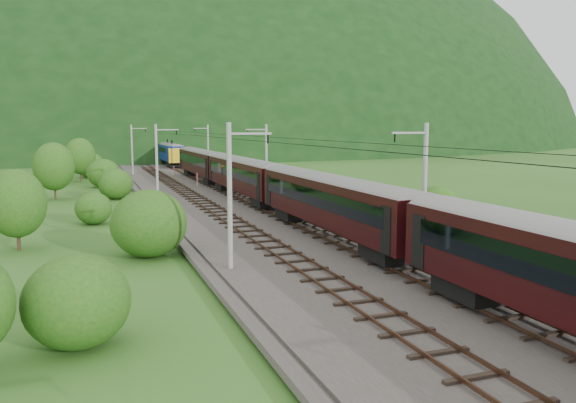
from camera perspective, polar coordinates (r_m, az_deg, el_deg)
name	(u,v)px	position (r m, az deg, el deg)	size (l,w,h in m)	color
ground	(333,264)	(33.52, 4.55, -6.34)	(600.00, 600.00, 0.00)	#284B17
railbed	(278,232)	(42.57, -1.05, -3.09)	(14.00, 220.00, 0.30)	#38332D
track_left	(247,231)	(41.83, -4.17, -3.00)	(2.40, 220.00, 0.27)	brown
track_right	(307,227)	(43.36, 1.95, -2.60)	(2.40, 220.00, 0.27)	brown
catenary_left	(157,160)	(62.11, -13.13, 4.16)	(2.54, 192.28, 8.00)	gray
catenary_right	(266,158)	(64.73, -2.28, 4.49)	(2.54, 192.28, 8.00)	gray
overhead_wires	(277,140)	(41.83, -1.08, 6.30)	(4.83, 198.00, 0.03)	black
mountain_main	(112,142)	(289.98, -17.43, 5.75)	(504.00, 360.00, 244.00)	black
train	(335,194)	(38.29, 4.81, 0.76)	(2.96, 164.40, 5.15)	black
hazard_post_near	(174,171)	(91.25, -11.51, 3.09)	(0.16, 0.16, 1.46)	red
hazard_post_far	(197,179)	(74.42, -9.19, 2.23)	(0.18, 0.18, 1.70)	red
signal	(156,173)	(82.48, -13.27, 2.85)	(0.21, 0.21, 1.94)	black
vegetation_left	(78,192)	(50.54, -20.58, 0.88)	(12.93, 144.89, 6.58)	#1C4E14
vegetation_right	(479,226)	(40.49, 18.82, -2.35)	(5.07, 102.91, 3.13)	#1C4E14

